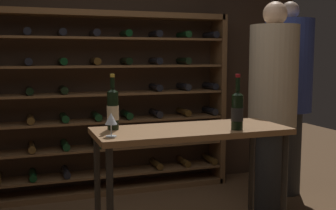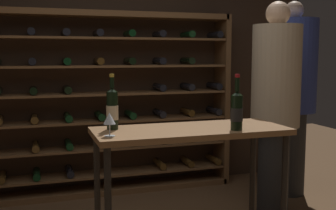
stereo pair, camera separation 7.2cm
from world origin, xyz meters
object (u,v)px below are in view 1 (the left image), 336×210
Objects in this scene: tasting_table at (191,145)px; wine_bottle_amber_reserve at (113,109)px; person_bystander_red_print at (287,89)px; wine_glass_stemmed_center at (111,120)px; person_host_in_suit at (273,100)px; wine_rack at (80,105)px; wine_bottle_gold_foil at (237,110)px.

tasting_table is 0.59m from wine_bottle_amber_reserve.
person_bystander_red_print is 2.52m from wine_glass_stemmed_center.
wine_glass_stemmed_center is (-0.06, -0.24, -0.04)m from wine_bottle_amber_reserve.
tasting_table is 3.56× the size of wine_bottle_amber_reserve.
tasting_table is at bearing 138.02° from person_host_in_suit.
wine_rack is at bearing 87.85° from wine_glass_stemmed_center.
wine_rack is at bearing 105.83° from tasting_table.
person_host_in_suit is at bearing 18.26° from wine_bottle_amber_reserve.
wine_bottle_gold_foil is at bearing -20.07° from wine_bottle_amber_reserve.
wine_bottle_amber_reserve reaches higher than tasting_table.
wine_bottle_gold_foil is (0.26, -0.17, 0.25)m from tasting_table.
person_host_in_suit is 5.26× the size of wine_bottle_gold_foil.
wine_rack reaches higher than wine_glass_stemmed_center.
person_bystander_red_print is at bearing -28.72° from person_host_in_suit.
wine_bottle_amber_reserve is (-2.11, -1.03, -0.00)m from person_bystander_red_print.
wine_bottle_amber_reserve reaches higher than wine_glass_stemmed_center.
wine_rack is 1.97m from person_host_in_suit.
tasting_table is 3.56× the size of wine_bottle_gold_foil.
wine_bottle_gold_foil is 2.52× the size of wine_glass_stemmed_center.
wine_bottle_gold_foil is (0.78, -1.97, 0.16)m from wine_rack.
person_bystander_red_print is at bearing 30.27° from wine_glass_stemmed_center.
person_host_in_suit is at bearing 24.87° from wine_glass_stemmed_center.
tasting_table is 0.40m from wine_bottle_gold_foil.
person_host_in_suit is (1.59, -1.15, 0.12)m from wine_rack.
tasting_table is 1.98m from person_bystander_red_print.
wine_bottle_amber_reserve is at bearing -90.31° from wine_rack.
wine_rack is at bearing -38.07° from person_bystander_red_print.
wine_rack is at bearing 111.51° from wine_bottle_gold_foil.
person_host_in_suit is at bearing 44.99° from wine_bottle_gold_foil.
person_bystander_red_print is (0.51, 0.50, 0.05)m from person_host_in_suit.
wine_rack is 2.12m from wine_bottle_gold_foil.
wine_rack is 8.72× the size of wine_bottle_amber_reserve.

